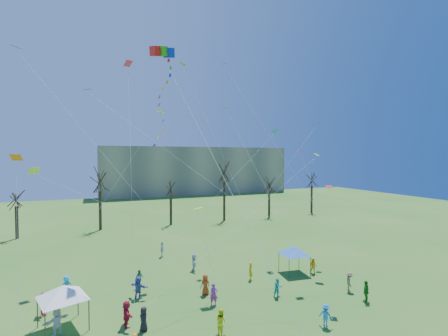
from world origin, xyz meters
name	(u,v)px	position (x,y,z in m)	size (l,w,h in m)	color
distant_building	(195,170)	(22.00, 82.00, 7.50)	(60.00, 14.00, 15.00)	gray
bare_tree_row	(174,186)	(4.01, 36.87, 6.81)	(70.20, 6.67, 11.41)	black
big_box_kite	(166,104)	(-3.26, 8.31, 16.13)	(3.33, 7.94, 23.23)	red
canopy_tent_white	(63,292)	(-10.82, 6.88, 2.58)	(3.87, 3.87, 3.04)	#3F3F44
canopy_tent_blue	(294,250)	(10.08, 9.61, 2.29)	(3.57, 3.57, 2.70)	#3F3F44
festival_crowd	(183,294)	(-2.26, 7.20, 0.87)	(25.47, 20.80, 1.86)	#C23F18
small_kites_aloft	(200,133)	(0.46, 11.10, 14.06)	(31.62, 17.53, 32.64)	orange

